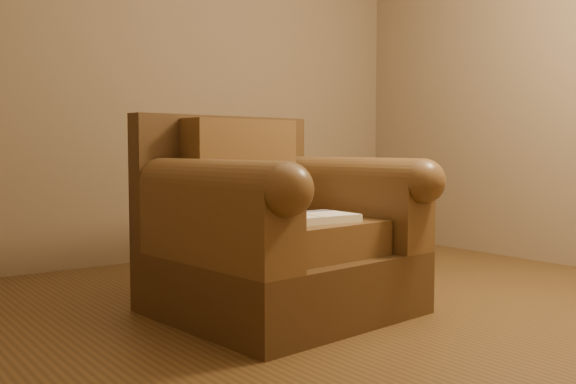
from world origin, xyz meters
TOP-DOWN VIEW (x-y plane):
  - floor at (0.00, 0.00)m, footprint 4.00×4.00m
  - armchair at (-0.35, 0.30)m, footprint 1.20×1.15m
  - teddy_bear at (-0.30, 0.40)m, footprint 0.19×0.22m
  - guidebook at (-0.36, 0.05)m, footprint 0.47×0.29m
  - side_table at (0.99, 0.96)m, footprint 0.38×0.38m

SIDE VIEW (x-z plane):
  - floor at x=0.00m, z-range 0.00..0.00m
  - side_table at x=0.99m, z-range 0.02..0.55m
  - armchair at x=-0.35m, z-range -0.11..0.88m
  - guidebook at x=-0.36m, z-range 0.47..0.51m
  - teddy_bear at x=-0.30m, z-range 0.44..0.70m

